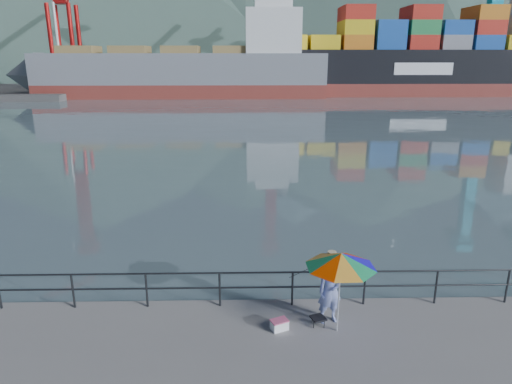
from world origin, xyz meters
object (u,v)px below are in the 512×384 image
(bulk_carrier, at_px, (193,71))
(fisherman, at_px, (330,290))
(container_ship, at_px, (424,60))
(beach_umbrella, at_px, (341,260))
(cooler_bag, at_px, (279,325))

(bulk_carrier, bearing_deg, fisherman, -81.05)
(fisherman, bearing_deg, container_ship, 52.43)
(beach_umbrella, relative_size, bulk_carrier, 0.05)
(cooler_bag, distance_m, bulk_carrier, 71.05)
(beach_umbrella, height_order, container_ship, container_ship)
(fisherman, bearing_deg, bulk_carrier, 83.40)
(fisherman, relative_size, beach_umbrella, 0.79)
(beach_umbrella, bearing_deg, container_ship, 68.19)
(cooler_bag, bearing_deg, container_ship, 43.36)
(beach_umbrella, distance_m, cooler_bag, 2.34)
(fisherman, xyz_separation_m, cooler_bag, (-1.32, -0.36, -0.79))
(fisherman, distance_m, cooler_bag, 1.58)
(container_ship, bearing_deg, fisherman, -112.02)
(beach_umbrella, xyz_separation_m, bulk_carrier, (-11.14, 70.36, 2.23))
(cooler_bag, xyz_separation_m, container_ship, (31.00, 73.73, 5.75))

